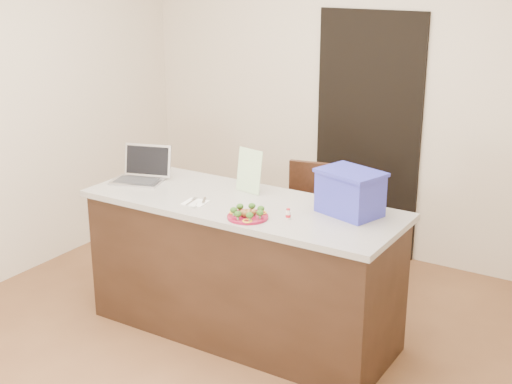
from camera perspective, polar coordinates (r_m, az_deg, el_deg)
The scene contains 16 objects.
ground at distance 4.69m, azimuth -2.75°, elevation -12.33°, with size 4.00×4.00×0.00m, color brown.
room_shell at distance 4.10m, azimuth -3.09°, elevation 7.52°, with size 4.00×4.00×4.00m.
doorway at distance 5.89m, azimuth 8.90°, elevation 4.49°, with size 0.90×0.02×2.00m, color black.
island at distance 4.66m, azimuth -1.09°, elevation -6.11°, with size 2.06×0.76×0.92m.
plate at distance 4.20m, azimuth -0.67°, elevation -1.98°, with size 0.24×0.24×0.02m.
meatballs at distance 4.20m, azimuth -0.72°, elevation -1.68°, with size 0.09×0.10×0.04m.
broccoli at distance 4.19m, azimuth -0.67°, elevation -1.49°, with size 0.20×0.21×0.04m.
pepper_rings at distance 4.20m, azimuth -0.67°, elevation -1.87°, with size 0.20×0.22×0.01m.
napkin at distance 4.48m, azimuth -4.87°, elevation -0.84°, with size 0.14×0.14×0.01m, color silver.
fork at distance 4.49m, azimuth -5.01°, elevation -0.70°, with size 0.04×0.15×0.00m.
knife at distance 4.44m, azimuth -4.69°, elevation -0.89°, with size 0.07×0.20×0.01m.
yogurt_bottle at distance 4.18m, azimuth 2.59°, elevation -1.83°, with size 0.03×0.03×0.07m.
laptop at distance 4.96m, azimuth -9.08°, elevation 1.66°, with size 0.39×0.36×0.24m.
leaflet at distance 4.63m, azimuth -0.55°, elevation 1.70°, with size 0.20×0.00×0.29m, color white.
blue_box at distance 4.27m, azimuth 7.54°, elevation -0.02°, with size 0.43×0.36×0.27m.
chair at distance 5.14m, azimuth 4.41°, elevation -2.51°, with size 0.51×0.52×0.99m.
Camera 1 is at (2.31, -3.30, 2.39)m, focal length 50.00 mm.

